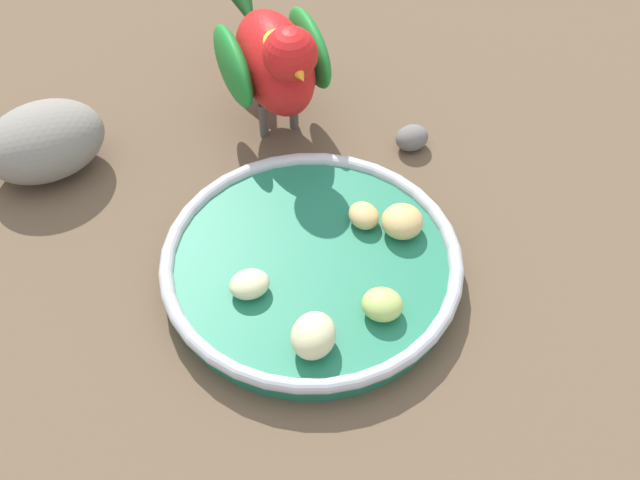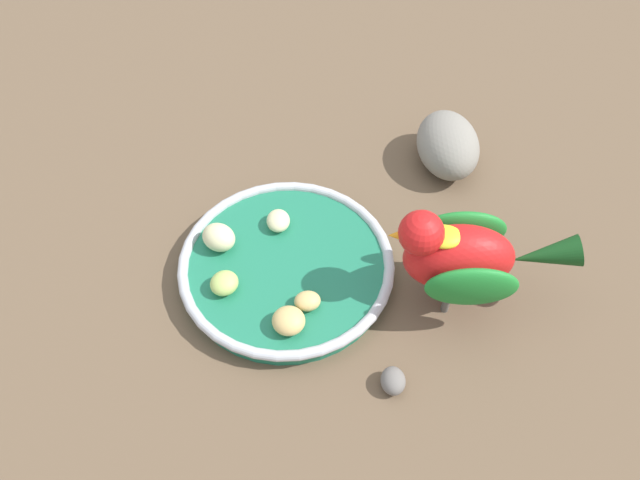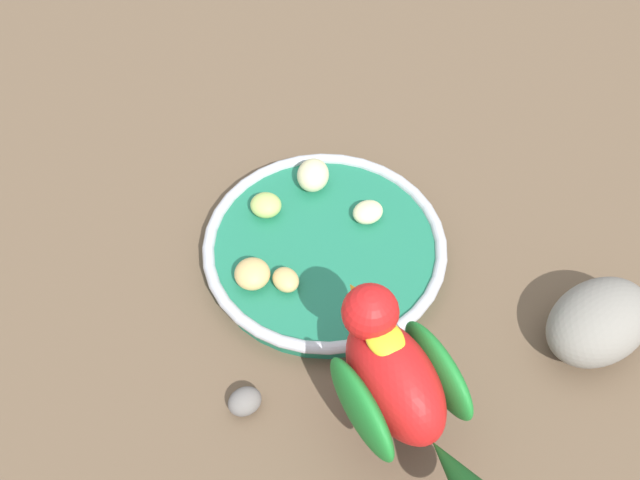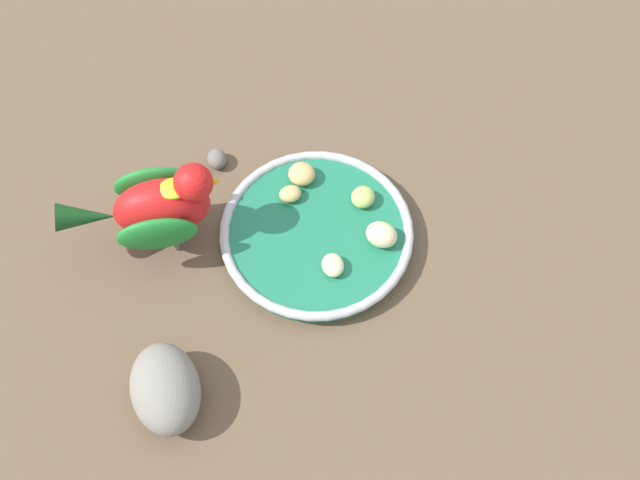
% 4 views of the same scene
% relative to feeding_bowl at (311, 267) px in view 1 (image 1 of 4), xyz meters
% --- Properties ---
extents(ground_plane, '(4.00, 4.00, 0.00)m').
position_rel_feeding_bowl_xyz_m(ground_plane, '(0.01, -0.03, -0.01)').
color(ground_plane, brown).
extents(feeding_bowl, '(0.23, 0.23, 0.03)m').
position_rel_feeding_bowl_xyz_m(feeding_bowl, '(0.00, 0.00, 0.00)').
color(feeding_bowl, '#1E7251').
rests_on(feeding_bowl, ground_plane).
extents(apple_piece_0, '(0.04, 0.04, 0.02)m').
position_rel_feeding_bowl_xyz_m(apple_piece_0, '(-0.06, 0.05, 0.02)').
color(apple_piece_0, tan).
rests_on(apple_piece_0, feeding_bowl).
extents(apple_piece_1, '(0.03, 0.04, 0.02)m').
position_rel_feeding_bowl_xyz_m(apple_piece_1, '(0.02, 0.07, 0.02)').
color(apple_piece_1, '#B2CC66').
rests_on(apple_piece_1, feeding_bowl).
extents(apple_piece_2, '(0.03, 0.04, 0.02)m').
position_rel_feeding_bowl_xyz_m(apple_piece_2, '(-0.06, 0.02, 0.01)').
color(apple_piece_2, tan).
rests_on(apple_piece_2, feeding_bowl).
extents(apple_piece_3, '(0.04, 0.04, 0.03)m').
position_rel_feeding_bowl_xyz_m(apple_piece_3, '(0.07, 0.04, 0.02)').
color(apple_piece_3, beige).
rests_on(apple_piece_3, feeding_bowl).
extents(apple_piece_4, '(0.04, 0.04, 0.02)m').
position_rel_feeding_bowl_xyz_m(apple_piece_4, '(0.05, -0.03, 0.01)').
color(apple_piece_4, beige).
rests_on(apple_piece_4, feeding_bowl).
extents(parrot, '(0.15, 0.16, 0.14)m').
position_rel_feeding_bowl_xyz_m(parrot, '(-0.14, -0.11, 0.06)').
color(parrot, '#59544C').
rests_on(parrot, ground_plane).
extents(rock_large, '(0.13, 0.12, 0.06)m').
position_rel_feeding_bowl_xyz_m(rock_large, '(-0.00, -0.26, 0.02)').
color(rock_large, gray).
rests_on(rock_large, ground_plane).
extents(pebble_0, '(0.04, 0.04, 0.02)m').
position_rel_feeding_bowl_xyz_m(pebble_0, '(-0.17, 0.01, -0.00)').
color(pebble_0, slate).
rests_on(pebble_0, ground_plane).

